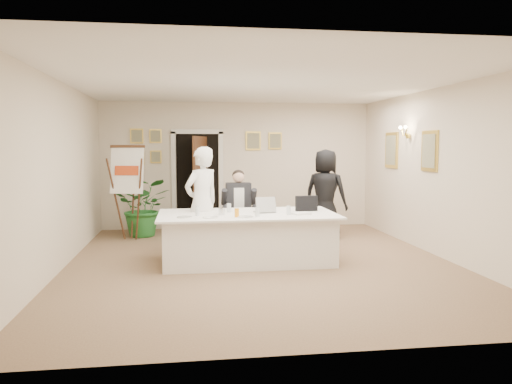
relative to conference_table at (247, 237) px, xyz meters
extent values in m
plane|color=brown|center=(0.20, -0.11, -0.39)|extent=(7.00, 7.00, 0.00)
cube|color=white|center=(0.20, -0.11, 2.41)|extent=(6.00, 7.00, 0.02)
cube|color=beige|center=(0.20, 3.39, 1.01)|extent=(6.00, 0.10, 2.80)
cube|color=beige|center=(0.20, -3.61, 1.01)|extent=(6.00, 0.10, 2.80)
cube|color=beige|center=(-2.80, -0.11, 1.01)|extent=(0.10, 7.00, 2.80)
cube|color=beige|center=(3.20, -0.11, 1.01)|extent=(0.10, 7.00, 2.80)
cube|color=black|center=(-0.70, 3.36, 0.66)|extent=(0.92, 0.06, 2.10)
cube|color=white|center=(-1.22, 3.33, 0.66)|extent=(0.10, 0.06, 2.20)
cube|color=white|center=(-0.18, 3.33, 0.66)|extent=(0.10, 0.06, 2.20)
cube|color=#391B12|center=(-0.65, 2.94, 0.64)|extent=(0.33, 0.81, 2.02)
cube|color=white|center=(0.00, 0.00, -0.02)|extent=(2.61, 1.31, 0.75)
cube|color=white|center=(0.00, 0.00, 0.37)|extent=(2.79, 1.49, 0.03)
cube|color=white|center=(-2.05, 1.99, 0.98)|extent=(0.65, 0.30, 0.88)
imported|color=white|center=(-0.70, 0.39, 0.52)|extent=(0.79, 0.75, 1.82)
imported|color=black|center=(1.81, 1.89, 0.49)|extent=(1.03, 0.95, 1.77)
imported|color=#216526|center=(-1.80, 2.52, 0.20)|extent=(1.13, 0.99, 1.19)
cube|color=black|center=(0.99, 0.15, 0.51)|extent=(0.36, 0.12, 0.25)
cube|color=white|center=(0.81, -0.24, 0.40)|extent=(0.32, 0.26, 0.03)
cylinder|color=white|center=(-0.98, -0.35, 0.39)|extent=(0.23, 0.23, 0.01)
cylinder|color=white|center=(-0.60, -0.41, 0.39)|extent=(0.25, 0.25, 0.01)
cylinder|color=white|center=(-0.08, -0.44, 0.39)|extent=(0.24, 0.24, 0.01)
cylinder|color=silver|center=(-0.79, -0.16, 0.45)|extent=(0.07, 0.07, 0.14)
cylinder|color=silver|center=(0.10, -0.39, 0.45)|extent=(0.07, 0.07, 0.14)
cylinder|color=silver|center=(0.61, -0.26, 0.45)|extent=(0.07, 0.07, 0.14)
cylinder|color=silver|center=(-0.28, 0.19, 0.45)|extent=(0.08, 0.08, 0.14)
cylinder|color=orange|center=(-0.21, -0.41, 0.45)|extent=(0.08, 0.08, 0.13)
cylinder|color=silver|center=(-0.42, -0.14, 0.44)|extent=(0.11, 0.11, 0.11)
camera|label=1|loc=(-0.95, -7.76, 1.44)|focal=35.00mm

